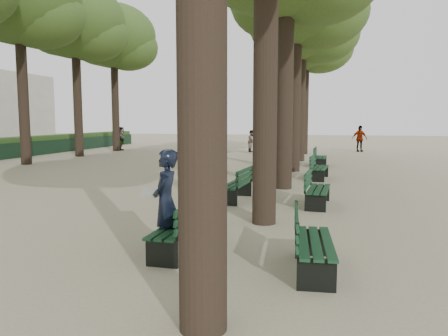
# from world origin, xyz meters

# --- Properties ---
(ground) EXTENTS (120.00, 120.00, 0.00)m
(ground) POSITION_xyz_m (0.00, 0.00, 0.00)
(ground) COLOR tan
(ground) RESTS_ON ground
(tree_central_4) EXTENTS (6.00, 6.00, 9.95)m
(tree_central_4) POSITION_xyz_m (1.50, 18.00, 7.65)
(tree_central_4) COLOR #33261C
(tree_central_4) RESTS_ON ground
(tree_central_5) EXTENTS (6.00, 6.00, 9.95)m
(tree_central_5) POSITION_xyz_m (1.50, 23.00, 7.65)
(tree_central_5) COLOR #33261C
(tree_central_5) RESTS_ON ground
(tree_far_4) EXTENTS (6.00, 6.00, 10.45)m
(tree_far_4) POSITION_xyz_m (-12.00, 18.00, 8.14)
(tree_far_4) COLOR #33261C
(tree_far_4) RESTS_ON ground
(tree_far_5) EXTENTS (6.00, 6.00, 10.45)m
(tree_far_5) POSITION_xyz_m (-12.00, 23.00, 8.14)
(tree_far_5) COLOR #33261C
(tree_far_5) RESTS_ON ground
(bench_left_0) EXTENTS (0.62, 1.82, 0.92)m
(bench_left_0) POSITION_xyz_m (0.37, 0.56, 0.27)
(bench_left_0) COLOR black
(bench_left_0) RESTS_ON ground
(bench_left_1) EXTENTS (0.71, 1.84, 0.92)m
(bench_left_1) POSITION_xyz_m (0.37, 5.52, 0.27)
(bench_left_1) COLOR black
(bench_left_1) RESTS_ON ground
(bench_left_2) EXTENTS (0.67, 1.83, 0.92)m
(bench_left_2) POSITION_xyz_m (0.37, 10.49, 0.27)
(bench_left_2) COLOR black
(bench_left_2) RESTS_ON ground
(bench_left_3) EXTENTS (0.74, 1.85, 0.92)m
(bench_left_3) POSITION_xyz_m (0.37, 15.87, 0.27)
(bench_left_3) COLOR black
(bench_left_3) RESTS_ON ground
(bench_right_0) EXTENTS (0.69, 1.83, 0.92)m
(bench_right_0) POSITION_xyz_m (2.63, 0.11, 0.27)
(bench_right_0) COLOR black
(bench_right_0) RESTS_ON ground
(bench_right_1) EXTENTS (0.69, 1.83, 0.92)m
(bench_right_1) POSITION_xyz_m (2.63, 5.24, 0.27)
(bench_right_1) COLOR black
(bench_right_1) RESTS_ON ground
(bench_right_2) EXTENTS (0.74, 1.85, 0.92)m
(bench_right_2) POSITION_xyz_m (2.63, 10.54, 0.27)
(bench_right_2) COLOR black
(bench_right_2) RESTS_ON ground
(bench_right_3) EXTENTS (0.66, 1.83, 0.92)m
(bench_right_3) POSITION_xyz_m (2.63, 15.32, 0.27)
(bench_right_3) COLOR black
(bench_right_3) RESTS_ON ground
(man_with_map) EXTENTS (0.62, 0.72, 1.78)m
(man_with_map) POSITION_xyz_m (0.18, 0.43, 0.89)
(man_with_map) COLOR black
(man_with_map) RESTS_ON ground
(pedestrian_a) EXTENTS (0.36, 0.77, 1.54)m
(pedestrian_a) POSITION_xyz_m (-2.14, 24.03, 0.77)
(pedestrian_a) COLOR #262628
(pedestrian_a) RESTS_ON ground
(pedestrian_b) EXTENTS (0.66, 1.21, 1.79)m
(pedestrian_b) POSITION_xyz_m (-0.21, 23.19, 0.90)
(pedestrian_b) COLOR #262628
(pedestrian_b) RESTS_ON ground
(pedestrian_e) EXTENTS (1.08, 1.58, 1.74)m
(pedestrian_e) POSITION_xyz_m (-11.94, 23.68, 0.87)
(pedestrian_e) COLOR #262628
(pedestrian_e) RESTS_ON ground
(pedestrian_d) EXTENTS (0.88, 0.48, 1.71)m
(pedestrian_d) POSITION_xyz_m (-0.42, 27.91, 0.86)
(pedestrian_d) COLOR #262628
(pedestrian_d) RESTS_ON ground
(pedestrian_c) EXTENTS (1.15, 0.67, 1.86)m
(pedestrian_c) POSITION_xyz_m (5.27, 25.96, 0.93)
(pedestrian_c) COLOR #262628
(pedestrian_c) RESTS_ON ground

